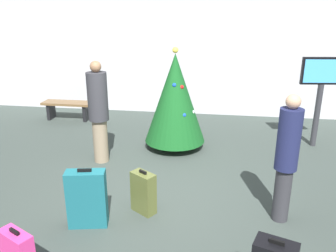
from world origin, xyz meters
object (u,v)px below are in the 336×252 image
traveller_1 (287,156)px  suitcase_1 (87,199)px  flight_info_kiosk (321,85)px  holiday_tree (175,98)px  suitcase_2 (143,193)px  waiting_bench (68,107)px  traveller_0 (98,110)px

traveller_1 → suitcase_1: traveller_1 is taller
flight_info_kiosk → traveller_1: (-1.14, -2.93, -0.36)m
suitcase_1 → holiday_tree: bearing=74.8°
suitcase_1 → suitcase_2: 0.80m
holiday_tree → waiting_bench: bearing=153.6°
waiting_bench → suitcase_2: (2.91, -3.99, -0.05)m
flight_info_kiosk → waiting_bench: size_ratio=1.42×
traveller_0 → suitcase_2: (1.18, -1.59, -0.71)m
flight_info_kiosk → suitcase_2: (-3.04, -3.03, -1.01)m
holiday_tree → flight_info_kiosk: 2.98m
flight_info_kiosk → traveller_1: bearing=-111.2°
flight_info_kiosk → traveller_1: flight_info_kiosk is taller
waiting_bench → traveller_1: size_ratio=0.74×
traveller_0 → suitcase_1: bearing=-75.6°
traveller_0 → flight_info_kiosk: bearing=18.8°
holiday_tree → traveller_1: 2.97m
flight_info_kiosk → traveller_0: (-4.22, -1.44, -0.30)m
traveller_1 → holiday_tree: bearing=126.9°
traveller_0 → traveller_1: (3.09, -1.49, -0.06)m
traveller_1 → suitcase_2: 2.01m
traveller_1 → suitcase_1: bearing=-168.4°
traveller_0 → waiting_bench: bearing=125.9°
traveller_0 → suitcase_1: (0.52, -2.02, -0.61)m
holiday_tree → suitcase_1: (-0.79, -2.90, -0.67)m
flight_info_kiosk → suitcase_2: 4.41m
suitcase_1 → suitcase_2: bearing=32.8°
flight_info_kiosk → traveller_0: 4.47m
holiday_tree → suitcase_2: 2.59m
holiday_tree → suitcase_1: bearing=-105.2°
traveller_1 → suitcase_1: (-2.57, -0.53, -0.55)m
flight_info_kiosk → suitcase_1: size_ratio=2.26×
suitcase_1 → traveller_1: bearing=11.6°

